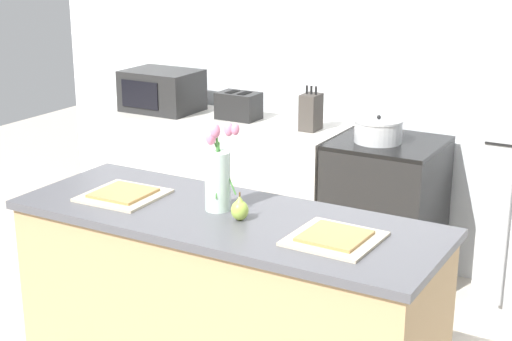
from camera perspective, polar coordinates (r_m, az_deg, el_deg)
The scene contains 12 objects.
back_wall at distance 4.86m, azimuth 10.46°, elevation 8.43°, with size 5.20×0.08×2.70m.
kitchen_island at distance 3.39m, azimuth -2.15°, elevation -10.75°, with size 1.80×0.66×0.95m.
back_counter at distance 5.17m, azimuth -2.73°, elevation -1.03°, with size 1.68×0.60×0.90m.
stove_range at distance 4.68m, azimuth 9.35°, elevation -3.22°, with size 0.60×0.61×0.90m.
flower_vase at distance 3.20m, azimuth -2.78°, elevation -0.30°, with size 0.15×0.15×0.38m.
pear_figurine at distance 3.11m, azimuth -1.19°, elevation -2.83°, with size 0.07×0.07×0.12m.
plate_setting_left at distance 3.44m, azimuth -9.63°, elevation -1.73°, with size 0.33×0.33×0.02m.
plate_setting_right at distance 2.94m, azimuth 5.73°, elevation -4.89°, with size 0.33×0.33×0.02m.
toaster at distance 5.00m, azimuth -1.27°, elevation 4.74°, with size 0.28×0.18×0.17m.
cooking_pot at distance 4.50m, azimuth 8.88°, elevation 2.89°, with size 0.28×0.28×0.16m.
microwave at distance 5.26m, azimuth -6.86°, elevation 5.79°, with size 0.48×0.37×0.27m.
knife_block at distance 4.72m, azimuth 4.01°, elevation 4.27°, with size 0.10×0.14×0.27m.
Camera 1 is at (1.60, -2.53, 2.06)m, focal length 55.00 mm.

